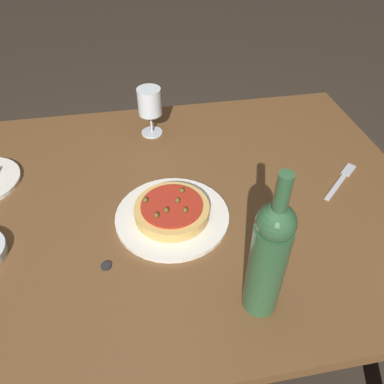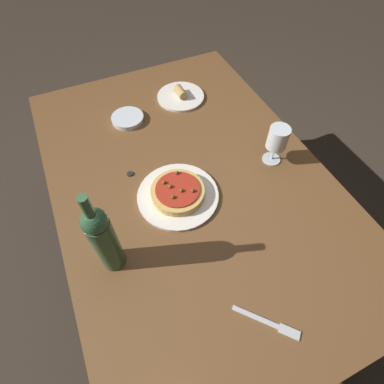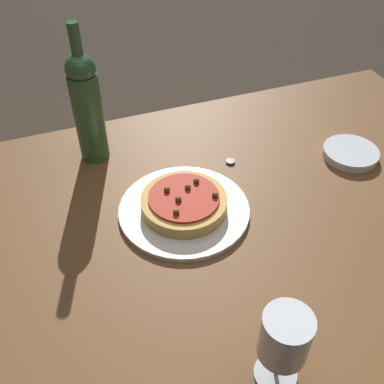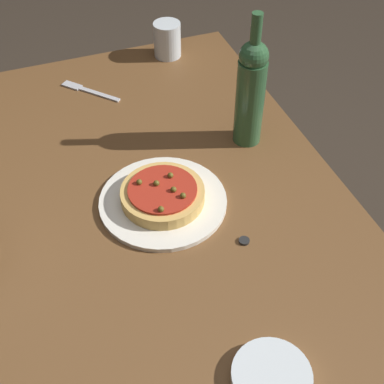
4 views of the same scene
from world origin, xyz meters
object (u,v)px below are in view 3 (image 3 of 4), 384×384
at_px(dining_table, 222,249).
at_px(pizza, 184,202).
at_px(dinner_plate, 184,210).
at_px(wine_glass, 285,339).
at_px(bottle_cap, 230,162).
at_px(wine_bottle, 87,105).
at_px(side_bowl, 350,153).

relative_size(dining_table, pizza, 7.92).
relative_size(dinner_plate, wine_glass, 1.82).
distance_m(dinner_plate, pizza, 0.02).
distance_m(pizza, bottle_cap, 0.22).
height_order(dinner_plate, bottle_cap, dinner_plate).
distance_m(pizza, wine_bottle, 0.34).
height_order(pizza, bottle_cap, pizza).
bearing_deg(wine_glass, dining_table, -98.81).
relative_size(wine_bottle, bottle_cap, 14.71).
relative_size(wine_glass, wine_bottle, 0.46).
bearing_deg(side_bowl, pizza, 5.13).
bearing_deg(dining_table, pizza, -50.02).
height_order(dinner_plate, side_bowl, side_bowl).
height_order(dining_table, side_bowl, side_bowl).
bearing_deg(wine_bottle, wine_glass, 102.97).
relative_size(wine_bottle, side_bowl, 2.48).
height_order(wine_bottle, bottle_cap, wine_bottle).
bearing_deg(dinner_plate, wine_glass, 91.75).
xyz_separation_m(pizza, bottle_cap, (-0.17, -0.13, -0.03)).
bearing_deg(bottle_cap, dining_table, 62.26).
distance_m(pizza, side_bowl, 0.48).
height_order(wine_glass, wine_bottle, wine_bottle).
distance_m(dinner_plate, side_bowl, 0.48).
distance_m(dining_table, wine_glass, 0.39).
bearing_deg(wine_glass, wine_bottle, -77.03).
xyz_separation_m(wine_bottle, bottle_cap, (-0.32, 0.15, -0.15)).
relative_size(pizza, side_bowl, 1.36).
bearing_deg(dinner_plate, dining_table, 130.02).
xyz_separation_m(dinner_plate, wine_glass, (-0.01, 0.41, 0.11)).
bearing_deg(wine_glass, pizza, -88.26).
bearing_deg(bottle_cap, wine_glass, 73.52).
bearing_deg(pizza, dinner_plate, 11.19).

